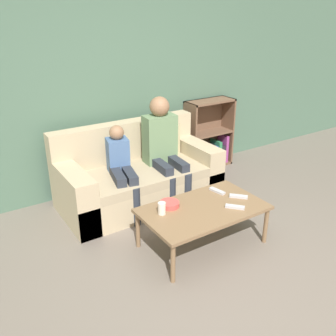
{
  "coord_description": "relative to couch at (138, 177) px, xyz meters",
  "views": [
    {
      "loc": [
        -1.69,
        -1.56,
        2.04
      ],
      "look_at": [
        0.12,
        1.26,
        0.59
      ],
      "focal_mm": 40.0,
      "sensor_mm": 36.0,
      "label": 1
    }
  ],
  "objects": [
    {
      "name": "person_child",
      "position": [
        -0.26,
        -0.13,
        0.23
      ],
      "size": [
        0.34,
        0.63,
        0.92
      ],
      "rotation": [
        0.0,
        0.0,
        -0.23
      ],
      "color": "#282D38",
      "rests_on": "ground_plane"
    },
    {
      "name": "tv_remote_0",
      "position": [
        0.37,
        -0.92,
        0.11
      ],
      "size": [
        0.08,
        0.18,
        0.02
      ],
      "rotation": [
        0.0,
        0.0,
        0.18
      ],
      "color": "#B7B7BC",
      "rests_on": "coffee_table"
    },
    {
      "name": "ground_plane",
      "position": [
        -0.09,
        -1.82,
        -0.29
      ],
      "size": [
        22.0,
        22.0,
        0.0
      ],
      "primitive_type": "plane",
      "color": "#70665B"
    },
    {
      "name": "snack_bowl",
      "position": [
        -0.17,
        -0.9,
        0.12
      ],
      "size": [
        0.18,
        0.18,
        0.05
      ],
      "color": "#DB4C47",
      "rests_on": "coffee_table"
    },
    {
      "name": "tv_remote_2",
      "position": [
        0.47,
        -1.11,
        0.11
      ],
      "size": [
        0.15,
        0.16,
        0.02
      ],
      "rotation": [
        0.0,
        0.0,
        0.77
      ],
      "color": "#B7B7BC",
      "rests_on": "coffee_table"
    },
    {
      "name": "coffee_table",
      "position": [
        0.07,
        -1.09,
        0.07
      ],
      "size": [
        1.11,
        0.66,
        0.39
      ],
      "color": "brown",
      "rests_on": "ground_plane"
    },
    {
      "name": "wall_back",
      "position": [
        -0.09,
        0.55,
        1.01
      ],
      "size": [
        12.0,
        0.06,
        2.6
      ],
      "color": "#4C6B56",
      "rests_on": "ground_plane"
    },
    {
      "name": "bookshelf",
      "position": [
        1.29,
        0.39,
        0.06
      ],
      "size": [
        0.66,
        0.28,
        0.92
      ],
      "color": "brown",
      "rests_on": "ground_plane"
    },
    {
      "name": "couch",
      "position": [
        0.0,
        0.0,
        0.0
      ],
      "size": [
        1.74,
        0.86,
        0.85
      ],
      "color": "tan",
      "rests_on": "ground_plane"
    },
    {
      "name": "tv_remote_1",
      "position": [
        0.31,
        -1.25,
        0.11
      ],
      "size": [
        0.15,
        0.16,
        0.02
      ],
      "rotation": [
        0.0,
        0.0,
        0.73
      ],
      "color": "#B7B7BC",
      "rests_on": "coffee_table"
    },
    {
      "name": "person_adult",
      "position": [
        0.28,
        -0.08,
        0.38
      ],
      "size": [
        0.37,
        0.62,
        1.16
      ],
      "rotation": [
        0.0,
        0.0,
        -0.08
      ],
      "color": "#282D38",
      "rests_on": "ground_plane"
    },
    {
      "name": "cup_near",
      "position": [
        -0.3,
        -0.98,
        0.16
      ],
      "size": [
        0.07,
        0.07,
        0.11
      ],
      "color": "silver",
      "rests_on": "coffee_table"
    }
  ]
}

